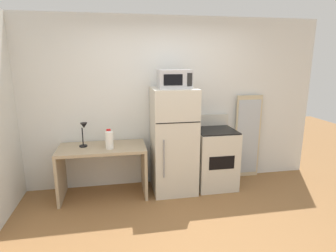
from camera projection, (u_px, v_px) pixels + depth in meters
ground_plane at (191, 243)px, 3.06m from camera, size 12.00×12.00×0.00m
wall_back_white at (164, 103)px, 4.38m from camera, size 5.00×0.10×2.60m
desk at (103, 161)px, 4.03m from camera, size 1.23×0.62×0.75m
desk_lamp at (84, 131)px, 3.92m from camera, size 0.14×0.12×0.35m
spray_bottle at (109, 139)px, 4.01m from camera, size 0.06×0.06×0.25m
paper_towel_roll at (109, 140)px, 3.87m from camera, size 0.11×0.11×0.24m
refrigerator at (174, 141)px, 4.15m from camera, size 0.63×0.65×1.57m
microwave at (174, 79)px, 3.92m from camera, size 0.46×0.35×0.26m
oven_range at (215, 158)px, 4.36m from camera, size 0.61×0.61×1.10m
leaning_mirror at (247, 137)px, 4.67m from camera, size 0.44×0.03×1.40m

